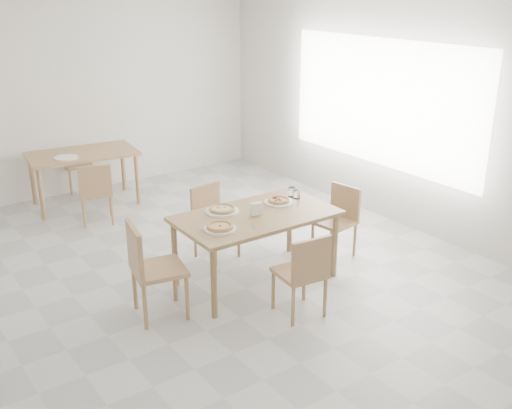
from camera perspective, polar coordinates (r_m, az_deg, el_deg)
room at (r=7.86m, az=11.81°, el=9.46°), size 7.28×7.00×7.00m
main_table at (r=6.06m, az=0.00°, el=-1.58°), size 1.63×0.94×0.75m
chair_south at (r=5.51m, az=4.63°, el=-6.25°), size 0.45×0.45×0.83m
chair_north at (r=6.74m, az=-4.22°, el=-1.11°), size 0.46×0.46×0.82m
chair_west at (r=5.56m, az=-10.14°, el=-5.64°), size 0.54×0.54×0.93m
chair_east at (r=6.83m, az=7.90°, el=-1.06°), size 0.45×0.45×0.80m
plate_margherita at (r=5.67m, az=-3.44°, el=-2.32°), size 0.31×0.31×0.02m
plate_mushroom at (r=6.10m, az=-3.24°, el=-0.62°), size 0.34×0.34×0.02m
plate_pepperoni at (r=6.33m, az=2.19°, el=0.22°), size 0.31×0.31×0.02m
pizza_margherita at (r=5.66m, az=-3.45°, el=-2.11°), size 0.30×0.30×0.03m
pizza_mushroom at (r=6.09m, az=-3.24°, el=-0.42°), size 0.32×0.32×0.03m
pizza_pepperoni at (r=6.33m, az=2.19°, el=0.42°), size 0.27×0.27×0.03m
tumbler_a at (r=6.46m, az=3.90°, el=0.96°), size 0.07×0.07×0.09m
tumbler_b at (r=6.51m, az=3.44°, el=1.19°), size 0.08×0.08×0.11m
napkin_holder at (r=5.97m, az=0.03°, el=-0.48°), size 0.13×0.08×0.14m
fork_a at (r=5.74m, az=-0.22°, el=-2.06°), size 0.08×0.15×0.01m
fork_b at (r=6.11m, az=-0.17°, el=-0.61°), size 0.06×0.17×0.01m
second_table at (r=8.57m, az=-16.18°, el=4.22°), size 1.52×0.99×0.75m
chair_back_s at (r=7.86m, az=-15.01°, el=1.41°), size 0.51×0.51×0.81m
chair_back_n at (r=9.33m, az=-17.05°, el=4.10°), size 0.41×0.41×0.79m
plate_empty at (r=8.33m, az=-17.65°, el=4.29°), size 0.31×0.31×0.02m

